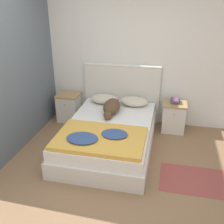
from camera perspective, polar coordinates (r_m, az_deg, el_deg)
The scene contains 13 objects.
ground_plane at distance 3.63m, azimuth -4.23°, elevation -15.70°, with size 16.00×16.00×0.00m, color #896647.
wall_back at distance 4.97m, azimuth 2.45°, elevation 12.03°, with size 9.00×0.06×2.55m.
wall_side_left at distance 4.48m, azimuth -18.89°, elevation 9.40°, with size 0.06×3.10×2.55m.
bed at distance 4.30m, azimuth -0.61°, elevation -5.08°, with size 1.38×2.07×0.45m.
headboard at distance 5.09m, azimuth 2.10°, elevation 4.33°, with size 1.46×0.06×1.14m.
nightstand_left at distance 5.28m, azimuth -9.32°, elevation 1.08°, with size 0.43×0.41×0.55m.
nightstand_right at distance 4.94m, azimuth 13.27°, elevation -0.98°, with size 0.43×0.41×0.55m.
pillow_left at distance 4.94m, azimuth -1.64°, elevation 2.87°, with size 0.52×0.35×0.16m.
pillow_right at distance 4.84m, azimuth 4.80°, elevation 2.33°, with size 0.52×0.35×0.16m.
quilt at distance 3.70m, azimuth -2.77°, elevation -5.66°, with size 1.26×0.87×0.10m.
dog at distance 4.51m, azimuth -0.06°, elevation 1.09°, with size 0.28×0.75×0.22m.
book_stack at distance 4.84m, azimuth 13.55°, elevation 2.38°, with size 0.18×0.22×0.07m.
rug at distance 3.89m, azimuth 19.58°, elevation -14.07°, with size 1.21×0.64×0.00m.
Camera 1 is at (0.86, -2.65, 2.33)m, focal length 42.00 mm.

